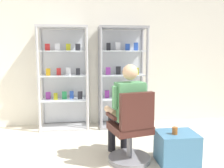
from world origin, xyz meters
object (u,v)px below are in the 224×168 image
office_chair (131,134)px  tea_glass (175,131)px  display_cabinet_right (122,76)px  display_cabinet_left (64,77)px  seated_shopkeeper (126,107)px  storage_crate (177,148)px

office_chair → tea_glass: size_ratio=10.43×
display_cabinet_right → tea_glass: size_ratio=20.64×
display_cabinet_left → seated_shopkeeper: (0.91, -1.49, -0.25)m
display_cabinet_left → display_cabinet_right: size_ratio=1.00×
display_cabinet_left → office_chair: (0.95, -1.65, -0.57)m
display_cabinet_left → display_cabinet_right: bearing=0.0°
office_chair → seated_shopkeeper: size_ratio=0.74×
display_cabinet_right → tea_glass: bearing=-77.5°
display_cabinet_left → office_chair: 1.99m
storage_crate → office_chair: bearing=172.9°
display_cabinet_right → tea_glass: display_cabinet_right is taller
seated_shopkeeper → display_cabinet_right: bearing=82.9°
display_cabinet_left → storage_crate: display_cabinet_left is taller
office_chair → storage_crate: size_ratio=1.92×
display_cabinet_right → tea_glass: (0.39, -1.77, -0.51)m
display_cabinet_left → storage_crate: size_ratio=3.79×
display_cabinet_right → office_chair: display_cabinet_right is taller
display_cabinet_right → office_chair: size_ratio=1.98×
office_chair → tea_glass: 0.55m
display_cabinet_right → office_chair: bearing=-95.1°
storage_crate → tea_glass: size_ratio=5.44×
office_chair → display_cabinet_right: bearing=84.9°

